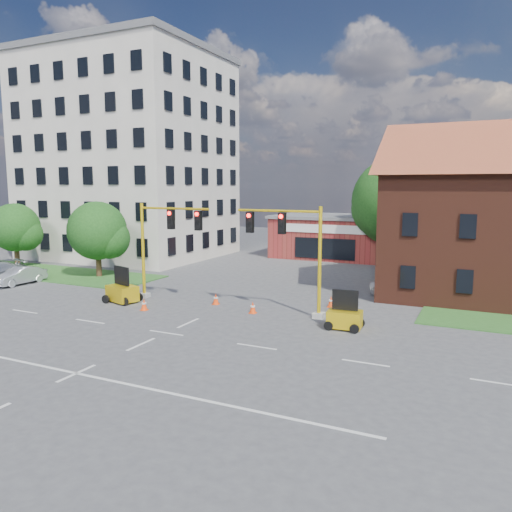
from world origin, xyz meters
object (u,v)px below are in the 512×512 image
object	(u,v)px
signal_mast_west	(164,240)
trailer_east	(345,317)
signal_mast_east	(292,247)
pickup_white	(410,288)
trailer_west	(122,292)

from	to	relation	value
signal_mast_west	trailer_east	xyz separation A→B (m)	(12.23, -1.48, -3.31)
signal_mast_east	pickup_white	size ratio (longest dim) A/B	1.24
signal_mast_east	trailer_west	size ratio (longest dim) A/B	2.80
signal_mast_west	trailer_east	world-z (taller)	signal_mast_west
signal_mast_west	pickup_white	world-z (taller)	signal_mast_west
signal_mast_west	trailer_east	bearing A→B (deg)	-6.91
signal_mast_east	pickup_white	world-z (taller)	signal_mast_east
signal_mast_east	trailer_east	world-z (taller)	signal_mast_east
trailer_west	pickup_white	distance (m)	18.52
signal_mast_east	trailer_west	bearing A→B (deg)	-171.12
signal_mast_west	pickup_white	bearing A→B (deg)	26.58
trailer_east	pickup_white	size ratio (longest dim) A/B	0.39
signal_mast_west	pickup_white	xyz separation A→B (m)	(14.24, 7.12, -3.22)
trailer_west	pickup_white	size ratio (longest dim) A/B	0.44
trailer_east	pickup_white	bearing A→B (deg)	72.06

